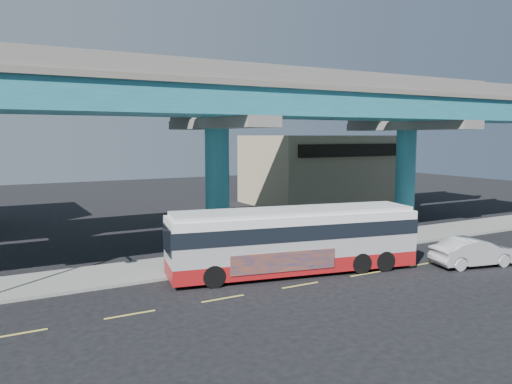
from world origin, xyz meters
TOP-DOWN VIEW (x-y plane):
  - ground at (0.00, 0.00)m, footprint 120.00×120.00m
  - sidewalk at (0.00, 5.50)m, footprint 70.00×4.00m
  - lane_markings at (-0.00, -0.30)m, footprint 58.00×0.12m
  - viaduct at (-0.00, 9.11)m, footprint 52.00×12.40m
  - building_beige at (18.00, 22.98)m, footprint 14.00×10.23m
  - transit_bus at (0.92, 1.68)m, footprint 13.09×5.08m
  - sedan at (10.10, -1.88)m, footprint 3.53×5.31m
  - stop_sign at (7.31, 4.18)m, footprint 0.56×0.50m

SIDE VIEW (x-z plane):
  - ground at x=0.00m, z-range 0.00..0.00m
  - lane_markings at x=0.00m, z-range 0.00..0.01m
  - sidewalk at x=0.00m, z-range 0.00..0.15m
  - sedan at x=10.10m, z-range 0.00..1.53m
  - transit_bus at x=0.92m, z-range 0.16..3.45m
  - stop_sign at x=7.31m, z-range 0.66..3.06m
  - building_beige at x=18.00m, z-range 0.01..7.01m
  - viaduct at x=0.00m, z-range 3.29..14.99m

